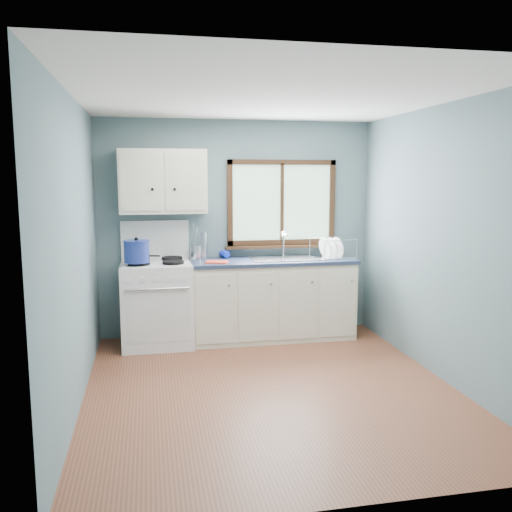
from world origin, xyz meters
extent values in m
cube|color=brown|center=(0.00, 0.00, -0.01)|extent=(3.20, 3.60, 0.02)
cube|color=white|center=(0.00, 0.00, 2.51)|extent=(3.20, 3.60, 0.02)
cube|color=slate|center=(0.00, 1.81, 1.25)|extent=(3.20, 0.02, 2.50)
cube|color=slate|center=(0.00, -1.81, 1.25)|extent=(3.20, 0.02, 2.50)
cube|color=slate|center=(-1.61, 0.00, 1.25)|extent=(0.02, 3.60, 2.50)
cube|color=slate|center=(1.61, 0.00, 1.25)|extent=(0.02, 3.60, 2.50)
cube|color=white|center=(-0.95, 1.47, 0.46)|extent=(0.76, 0.65, 0.92)
cube|color=white|center=(-0.95, 1.77, 1.14)|extent=(0.76, 0.05, 0.44)
cube|color=silver|center=(-0.95, 1.47, 0.93)|extent=(0.72, 0.59, 0.01)
cylinder|color=black|center=(-1.13, 1.32, 0.95)|extent=(0.23, 0.23, 0.03)
cylinder|color=black|center=(-0.77, 1.32, 0.95)|extent=(0.23, 0.23, 0.03)
cylinder|color=black|center=(-1.13, 1.61, 0.95)|extent=(0.23, 0.23, 0.03)
cylinder|color=black|center=(-0.77, 1.61, 0.95)|extent=(0.23, 0.23, 0.03)
cylinder|color=silver|center=(-0.95, 1.12, 0.70)|extent=(0.66, 0.02, 0.02)
cube|color=silver|center=(-0.95, 1.14, 0.40)|extent=(0.66, 0.01, 0.55)
cube|color=#EBE3C7|center=(0.36, 1.49, 0.44)|extent=(1.85, 0.60, 0.88)
cube|color=black|center=(0.36, 1.51, 0.04)|extent=(1.85, 0.54, 0.08)
cube|color=#1E2A42|center=(0.36, 1.49, 0.90)|extent=(1.89, 0.64, 0.04)
cube|color=silver|center=(0.54, 1.49, 0.92)|extent=(0.84, 0.46, 0.01)
cube|color=silver|center=(0.34, 1.49, 0.85)|extent=(0.36, 0.40, 0.14)
cube|color=silver|center=(0.74, 1.49, 0.85)|extent=(0.36, 0.40, 0.14)
cylinder|color=silver|center=(0.54, 1.69, 1.06)|extent=(0.02, 0.02, 0.28)
cylinder|color=silver|center=(0.54, 1.62, 1.19)|extent=(0.02, 0.16, 0.02)
sphere|color=silver|center=(0.54, 1.69, 1.20)|extent=(0.04, 0.04, 0.04)
cube|color=#9EC6A8|center=(0.54, 1.79, 1.55)|extent=(1.22, 0.01, 0.92)
cube|color=#3C2313|center=(0.54, 1.77, 2.02)|extent=(1.30, 0.05, 0.06)
cube|color=#3C2313|center=(0.54, 1.77, 1.08)|extent=(1.30, 0.05, 0.06)
cube|color=#3C2313|center=(-0.08, 1.77, 1.55)|extent=(0.06, 0.05, 1.00)
cube|color=#3C2313|center=(1.16, 1.77, 1.55)|extent=(0.06, 0.05, 1.00)
cube|color=#3C2313|center=(0.54, 1.77, 1.55)|extent=(0.03, 0.05, 0.92)
cube|color=#3C2313|center=(0.54, 1.74, 1.03)|extent=(1.36, 0.10, 0.03)
cube|color=#EBE3C7|center=(-0.85, 1.63, 1.80)|extent=(0.95, 0.32, 0.70)
cube|color=#EBE3C7|center=(-1.09, 1.46, 1.80)|extent=(0.44, 0.01, 0.62)
cube|color=#EBE3C7|center=(-0.61, 1.46, 1.80)|extent=(0.44, 0.01, 0.62)
sphere|color=black|center=(-0.97, 1.45, 1.72)|extent=(0.03, 0.03, 0.03)
sphere|color=black|center=(-0.73, 1.45, 1.72)|extent=(0.03, 0.03, 0.03)
cylinder|color=black|center=(-1.14, 1.63, 0.98)|extent=(0.31, 0.31, 0.05)
cube|color=black|center=(-0.97, 1.57, 0.98)|extent=(0.14, 0.06, 0.01)
cylinder|color=navy|center=(-1.15, 1.30, 1.07)|extent=(0.33, 0.33, 0.22)
cylinder|color=navy|center=(-1.15, 1.30, 1.19)|extent=(0.35, 0.35, 0.02)
sphere|color=black|center=(-1.15, 1.30, 1.21)|extent=(0.05, 0.05, 0.04)
cylinder|color=silver|center=(-0.50, 1.63, 1.00)|extent=(0.14, 0.14, 0.16)
cylinder|color=silver|center=(-0.48, 1.64, 1.17)|extent=(0.01, 0.01, 0.24)
cylinder|color=silver|center=(-0.52, 1.65, 1.19)|extent=(0.01, 0.01, 0.28)
cylinder|color=silver|center=(-0.50, 1.61, 1.16)|extent=(0.01, 0.01, 0.22)
cylinder|color=silver|center=(-0.41, 1.64, 1.07)|extent=(0.08, 0.08, 0.31)
imported|color=#0F2CCD|center=(-0.14, 1.64, 1.03)|extent=(0.11, 0.11, 0.23)
cube|color=#F0452C|center=(-0.29, 1.36, 0.93)|extent=(0.28, 0.24, 0.02)
cube|color=silver|center=(1.08, 1.49, 0.93)|extent=(0.53, 0.45, 0.02)
cylinder|color=silver|center=(0.91, 1.27, 1.03)|extent=(0.01, 0.01, 0.22)
cylinder|color=silver|center=(1.33, 1.39, 1.03)|extent=(0.01, 0.01, 0.22)
cylinder|color=silver|center=(0.83, 1.59, 1.03)|extent=(0.01, 0.01, 0.22)
cylinder|color=silver|center=(1.25, 1.70, 1.03)|extent=(0.01, 0.01, 0.22)
cylinder|color=silver|center=(1.12, 1.33, 1.14)|extent=(0.42, 0.12, 0.01)
cylinder|color=silver|center=(1.04, 1.64, 1.14)|extent=(0.42, 0.12, 0.01)
cylinder|color=white|center=(0.97, 1.46, 1.04)|extent=(0.12, 0.25, 0.24)
cylinder|color=white|center=(1.06, 1.48, 1.04)|extent=(0.12, 0.25, 0.24)
cylinder|color=white|center=(1.14, 1.50, 1.04)|extent=(0.12, 0.25, 0.24)
camera|label=1|loc=(-1.01, -4.46, 1.85)|focal=38.00mm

